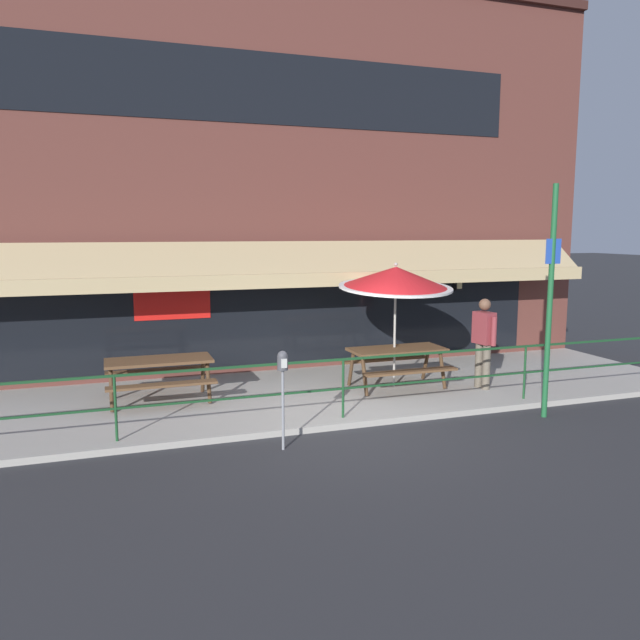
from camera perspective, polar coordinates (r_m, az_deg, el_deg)
The scene contains 10 objects.
ground_plane at distance 9.88m, azimuth 2.75°, elevation -9.93°, with size 120.00×120.00×0.00m, color #2D2D30.
patio_deck at distance 11.67m, azimuth -0.92°, elevation -6.81°, with size 15.00×4.00×0.10m, color #ADA89E.
restaurant_building at distance 13.45m, azimuth -3.99°, elevation 12.85°, with size 15.00×1.60×8.40m.
patio_railing at distance 9.93m, azimuth 2.14°, elevation -5.04°, with size 13.84×0.04×0.97m.
picnic_table_left at distance 11.19m, azimuth -14.51°, elevation -4.27°, with size 1.80×1.42×0.76m.
picnic_table_centre at distance 11.91m, azimuth 7.05°, elevation -3.32°, with size 1.80×1.42×0.76m.
patio_umbrella_centre at distance 11.80m, azimuth 6.93°, elevation 3.81°, with size 2.14×2.14×2.38m.
pedestrian_walking at distance 12.12m, azimuth 14.73°, elevation -1.64°, with size 0.30×0.61×1.71m.
parking_meter_near at distance 8.69m, azimuth -3.44°, elevation -4.60°, with size 0.15×0.16×1.42m.
street_sign_pole at distance 10.76m, azimuth 20.29°, elevation 1.75°, with size 0.28×0.09×3.81m.
Camera 1 is at (-3.50, -8.71, 3.08)m, focal length 35.00 mm.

